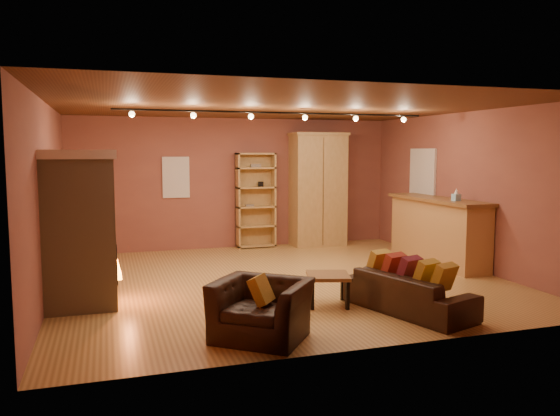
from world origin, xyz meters
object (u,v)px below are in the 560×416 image
object	(u,v)px
armoire	(318,189)
bookcase	(255,199)
fireplace	(81,229)
loveseat	(409,285)
coffee_table	(328,279)
armchair	(261,300)
bar_counter	(438,230)

from	to	relation	value
armoire	bookcase	bearing A→B (deg)	171.47
fireplace	loveseat	bearing A→B (deg)	-21.53
armoire	coffee_table	xyz separation A→B (m)	(-1.63, -4.50, -0.89)
armchair	loveseat	bearing A→B (deg)	47.93
bookcase	coffee_table	xyz separation A→B (m)	(-0.24, -4.71, -0.68)
fireplace	coffee_table	world-z (taller)	fireplace
bookcase	bar_counter	world-z (taller)	bookcase
loveseat	bar_counter	bearing A→B (deg)	-57.57
armoire	loveseat	xyz separation A→B (m)	(-0.76, -5.14, -0.89)
fireplace	armoire	bearing A→B (deg)	36.21
loveseat	fireplace	bearing A→B (deg)	50.70
fireplace	loveseat	size ratio (longest dim) A/B	1.14
armoire	fireplace	bearing A→B (deg)	-143.79
loveseat	coffee_table	world-z (taller)	loveseat
fireplace	armchair	xyz separation A→B (m)	(1.96, -1.98, -0.62)
bookcase	coffee_table	bearing A→B (deg)	-92.94
bookcase	armchair	world-z (taller)	bookcase
bar_counter	armoire	bearing A→B (deg)	119.31
coffee_table	loveseat	bearing A→B (deg)	-36.08
armoire	coffee_table	size ratio (longest dim) A/B	3.56
fireplace	bar_counter	xyz separation A→B (m)	(6.24, 1.01, -0.44)
bookcase	armoire	distance (m)	1.42
bookcase	bar_counter	distance (m)	3.94
bar_counter	loveseat	size ratio (longest dim) A/B	1.39
coffee_table	armchair	bearing A→B (deg)	-140.64
fireplace	loveseat	world-z (taller)	fireplace
bookcase	armoire	world-z (taller)	armoire
armoire	loveseat	distance (m)	5.27
fireplace	bar_counter	size ratio (longest dim) A/B	0.82
bookcase	loveseat	size ratio (longest dim) A/B	1.11
bar_counter	armchair	distance (m)	5.22
bar_counter	coffee_table	world-z (taller)	bar_counter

